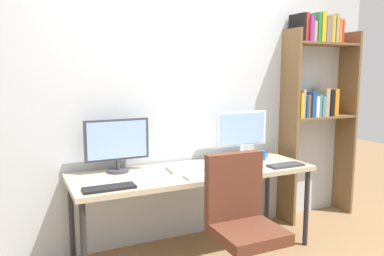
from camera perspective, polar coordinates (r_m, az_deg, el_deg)
The scene contains 12 objects.
wall_back at distance 3.50m, azimuth -2.59°, elevation 4.19°, with size 4.45×0.10×2.60m.
desk at distance 3.23m, azimuth 0.38°, elevation -7.21°, with size 2.05×0.68×0.74m.
bookshelf at distance 4.18m, azimuth 18.25°, elevation 5.59°, with size 0.83×0.28×2.15m.
office_chair at distance 2.77m, azimuth 7.65°, elevation -16.22°, with size 0.52×0.52×0.99m.
monitor_left at distance 3.16m, azimuth -11.18°, elevation -2.21°, with size 0.53×0.18×0.44m.
monitor_right at distance 3.63m, azimuth 7.49°, elevation -0.52°, with size 0.53×0.18×0.45m.
keyboard_left at distance 2.75m, azimuth -12.32°, elevation -8.78°, with size 0.37×0.13×0.02m, color black.
keyboard_center at distance 3.01m, azimuth 2.29°, elevation -7.11°, with size 0.37×0.13×0.02m, color silver.
keyboard_right at distance 3.43m, azimuth 13.90°, elevation -5.44°, with size 0.32×0.13×0.02m, color #38383D.
computer_mouse at distance 3.15m, azimuth 6.43°, elevation -6.34°, with size 0.06×0.10×0.03m, color #38383D.
laptop_closed at distance 3.21m, azimuth -0.72°, elevation -6.09°, with size 0.32×0.22×0.02m, color silver.
coffee_mug at distance 3.63m, azimuth 10.47°, elevation -4.02°, with size 0.11×0.08×0.09m.
Camera 1 is at (-1.35, -2.20, 1.55)m, focal length 35.51 mm.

